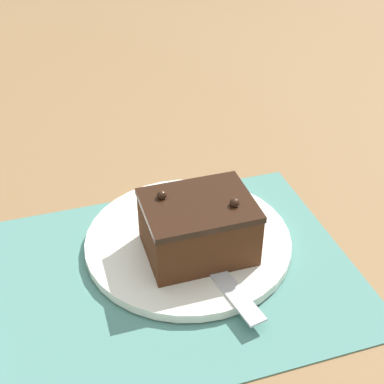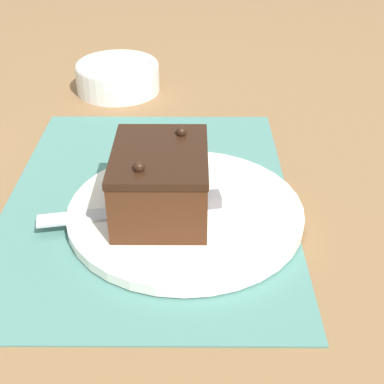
# 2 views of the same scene
# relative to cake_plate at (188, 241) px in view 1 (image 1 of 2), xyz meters

# --- Properties ---
(ground_plane) EXTENTS (3.00, 3.00, 0.00)m
(ground_plane) POSITION_rel_cake_plate_xyz_m (-0.04, -0.04, -0.01)
(ground_plane) COLOR olive
(placemat_woven) EXTENTS (0.46, 0.34, 0.00)m
(placemat_woven) POSITION_rel_cake_plate_xyz_m (-0.04, -0.04, -0.01)
(placemat_woven) COLOR slate
(placemat_woven) RESTS_ON ground_plane
(cake_plate) EXTENTS (0.27, 0.27, 0.01)m
(cake_plate) POSITION_rel_cake_plate_xyz_m (0.00, 0.00, 0.00)
(cake_plate) COLOR white
(cake_plate) RESTS_ON placemat_woven
(chocolate_cake) EXTENTS (0.13, 0.10, 0.08)m
(chocolate_cake) POSITION_rel_cake_plate_xyz_m (0.00, -0.03, 0.04)
(chocolate_cake) COLOR #472614
(chocolate_cake) RESTS_ON cake_plate
(serving_knife) EXTENTS (0.06, 0.21, 0.01)m
(serving_knife) POSITION_rel_cake_plate_xyz_m (0.01, -0.03, 0.01)
(serving_knife) COLOR slate
(serving_knife) RESTS_ON cake_plate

